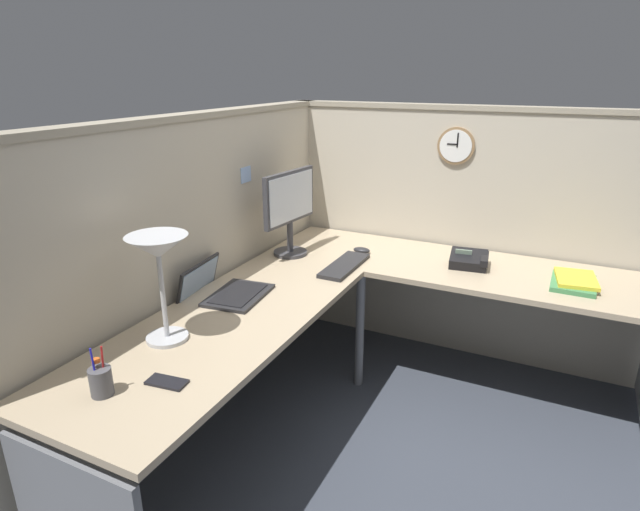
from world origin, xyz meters
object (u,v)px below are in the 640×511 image
at_px(book_stack, 574,281).
at_px(monitor, 290,207).
at_px(keyboard, 345,265).
at_px(computer_mouse, 362,250).
at_px(wall_clock, 456,146).
at_px(laptop, 221,290).
at_px(desk_lamp_dome, 158,256).
at_px(office_phone, 470,260).
at_px(cell_phone, 167,382).
at_px(pen_cup, 101,381).

bearing_deg(book_stack, monitor, 97.91).
relative_size(keyboard, book_stack, 1.45).
distance_m(computer_mouse, wall_clock, 0.84).
height_order(laptop, computer_mouse, laptop).
distance_m(monitor, laptop, 0.72).
relative_size(desk_lamp_dome, office_phone, 1.96).
height_order(cell_phone, wall_clock, wall_clock).
relative_size(pen_cup, book_stack, 0.61).
xyz_separation_m(computer_mouse, desk_lamp_dome, (-1.35, 0.32, 0.35)).
xyz_separation_m(monitor, wall_clock, (0.60, -0.80, 0.32)).
bearing_deg(book_stack, wall_clock, 62.29).
xyz_separation_m(keyboard, desk_lamp_dome, (-1.08, 0.33, 0.35)).
bearing_deg(keyboard, cell_phone, 175.35).
distance_m(desk_lamp_dome, wall_clock, 1.91).
distance_m(monitor, cell_phone, 1.44).
xyz_separation_m(keyboard, wall_clock, (0.66, -0.43, 0.61)).
xyz_separation_m(keyboard, computer_mouse, (0.27, 0.00, 0.01)).
height_order(desk_lamp_dome, pen_cup, desk_lamp_dome).
relative_size(keyboard, pen_cup, 2.39).
height_order(desk_lamp_dome, wall_clock, wall_clock).
xyz_separation_m(pen_cup, book_stack, (1.75, -1.42, -0.03)).
distance_m(desk_lamp_dome, office_phone, 1.72).
height_order(keyboard, cell_phone, keyboard).
xyz_separation_m(computer_mouse, book_stack, (0.00, -1.17, 0.00)).
xyz_separation_m(computer_mouse, cell_phone, (-1.60, 0.10, -0.01)).
relative_size(computer_mouse, cell_phone, 0.72).
bearing_deg(pen_cup, cell_phone, -46.01).
bearing_deg(wall_clock, office_phone, -149.83).
bearing_deg(laptop, keyboard, -33.55).
distance_m(pen_cup, wall_clock, 2.31).
distance_m(laptop, keyboard, 0.73).
bearing_deg(cell_phone, wall_clock, -22.22).
bearing_deg(laptop, cell_phone, -157.96).
relative_size(office_phone, book_stack, 0.76).
bearing_deg(keyboard, wall_clock, -32.73).
bearing_deg(book_stack, computer_mouse, 90.22).
relative_size(monitor, office_phone, 2.20).
distance_m(computer_mouse, desk_lamp_dome, 1.43).
xyz_separation_m(desk_lamp_dome, wall_clock, (1.74, -0.75, 0.25)).
bearing_deg(keyboard, pen_cup, 170.03).
height_order(office_phone, wall_clock, wall_clock).
xyz_separation_m(desk_lamp_dome, book_stack, (1.35, -1.49, -0.34)).
distance_m(cell_phone, book_stack, 2.05).
height_order(pen_cup, wall_clock, wall_clock).
distance_m(monitor, pen_cup, 1.56).
xyz_separation_m(computer_mouse, wall_clock, (0.39, -0.43, 0.60)).
bearing_deg(computer_mouse, pen_cup, 171.65).
bearing_deg(keyboard, monitor, 80.72).
bearing_deg(computer_mouse, office_phone, -85.86).
bearing_deg(office_phone, pen_cup, 153.63).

